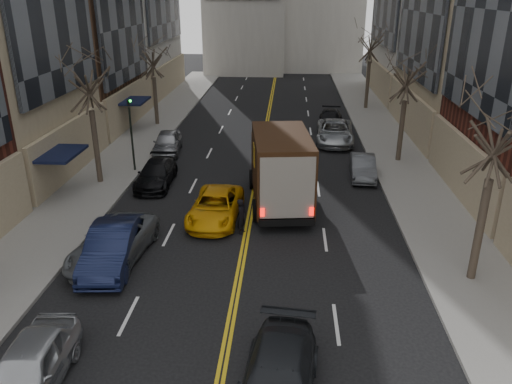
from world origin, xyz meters
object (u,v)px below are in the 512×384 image
taxi (216,207)px  pedestrian (242,216)px  ups_truck (280,169)px  observer_sedan (278,382)px

taxi → pedestrian: size_ratio=2.91×
ups_truck → taxi: (-3.01, -2.04, -1.27)m
taxi → pedestrian: bearing=-41.5°
observer_sedan → ups_truck: bearing=97.3°
observer_sedan → pedestrian: 10.09m
observer_sedan → pedestrian: (-1.87, 9.91, 0.12)m
observer_sedan → taxi: observer_sedan is taller
taxi → pedestrian: (1.38, -1.34, 0.16)m
ups_truck → taxi: bearing=-152.4°
observer_sedan → pedestrian: pedestrian is taller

